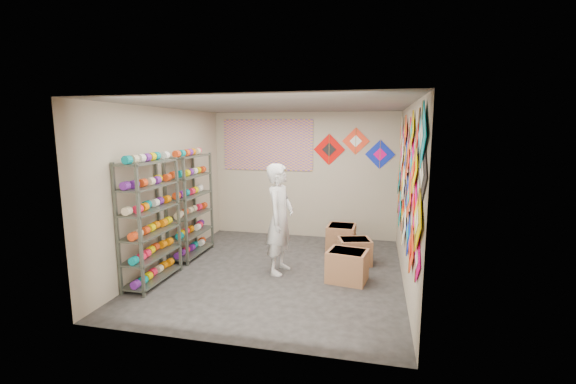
% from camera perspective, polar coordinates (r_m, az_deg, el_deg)
% --- Properties ---
extents(ground, '(4.50, 4.50, 0.00)m').
position_cam_1_polar(ground, '(6.54, -1.47, -11.70)').
color(ground, '#262421').
extents(room_walls, '(4.50, 4.50, 4.50)m').
position_cam_1_polar(room_walls, '(6.15, -1.53, 2.76)').
color(room_walls, tan).
rests_on(room_walls, ground).
extents(shelf_rack_front, '(0.40, 1.10, 1.90)m').
position_cam_1_polar(shelf_rack_front, '(6.20, -19.74, -4.24)').
color(shelf_rack_front, '#4C5147').
rests_on(shelf_rack_front, ground).
extents(shelf_rack_back, '(0.40, 1.10, 1.90)m').
position_cam_1_polar(shelf_rack_back, '(7.30, -14.27, -1.99)').
color(shelf_rack_back, '#4C5147').
rests_on(shelf_rack_back, ground).
extents(string_spools, '(0.12, 2.36, 0.12)m').
position_cam_1_polar(string_spools, '(6.73, -16.82, -2.24)').
color(string_spools, '#FF1B3F').
rests_on(string_spools, ground).
extents(kite_wall_display, '(0.05, 4.28, 2.07)m').
position_cam_1_polar(kite_wall_display, '(5.90, 17.24, 1.86)').
color(kite_wall_display, '#DE026D').
rests_on(kite_wall_display, room_walls).
extents(back_wall_kites, '(1.69, 0.02, 0.86)m').
position_cam_1_polar(back_wall_kites, '(8.17, 9.60, 6.34)').
color(back_wall_kites, '#D70501').
rests_on(back_wall_kites, room_walls).
extents(poster, '(2.00, 0.01, 1.10)m').
position_cam_1_polar(poster, '(8.47, -3.05, 6.97)').
color(poster, '#6D4494').
rests_on(poster, room_walls).
extents(shopkeeper, '(0.76, 0.59, 1.80)m').
position_cam_1_polar(shopkeeper, '(6.27, -1.21, -4.01)').
color(shopkeeper, silver).
rests_on(shopkeeper, ground).
extents(carton_a, '(0.66, 0.58, 0.49)m').
position_cam_1_polar(carton_a, '(6.15, 8.77, -10.77)').
color(carton_a, '#90613F').
rests_on(carton_a, ground).
extents(carton_b, '(0.64, 0.57, 0.44)m').
position_cam_1_polar(carton_b, '(6.94, 9.82, -8.64)').
color(carton_b, '#90613F').
rests_on(carton_b, ground).
extents(carton_c, '(0.55, 0.60, 0.50)m').
position_cam_1_polar(carton_c, '(7.60, 7.88, -6.76)').
color(carton_c, '#90613F').
rests_on(carton_c, ground).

